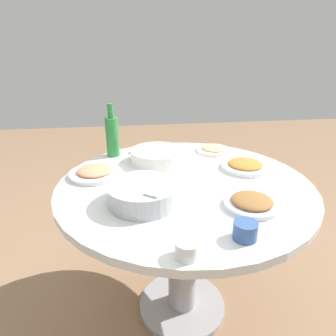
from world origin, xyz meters
The scene contains 11 objects.
ground centered at (0.00, 0.00, 0.00)m, with size 8.00×8.00×0.00m, color #8C6A4E.
round_dining_table centered at (0.00, 0.00, 0.60)m, with size 1.16×1.16×0.77m.
rice_bowl centered at (0.20, 0.17, 0.82)m, with size 0.28×0.28×0.09m.
soup_bowl centered at (0.10, -0.26, 0.81)m, with size 0.31×0.28×0.07m.
dish_tofu_braise centered at (-0.33, -0.11, 0.79)m, with size 0.24×0.24×0.04m.
dish_stirfry centered at (-0.22, 0.26, 0.79)m, with size 0.22×0.22×0.04m.
dish_noodles centered at (-0.24, -0.38, 0.79)m, with size 0.19×0.19×0.03m.
dish_shrimp centered at (0.41, -0.13, 0.79)m, with size 0.25×0.25×0.04m.
green_bottle centered at (0.34, -0.39, 0.89)m, with size 0.07×0.07×0.29m.
tea_cup_near centered at (0.09, 0.51, 0.80)m, with size 0.08×0.08×0.05m, color white.
tea_cup_far centered at (-0.11, 0.45, 0.80)m, with size 0.08×0.08×0.06m, color #35558F.
Camera 1 is at (0.24, 1.21, 1.37)m, focal length 31.82 mm.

